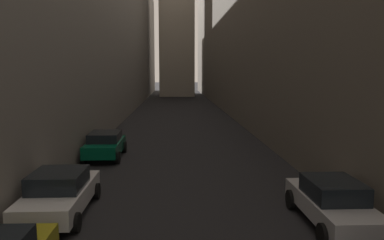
# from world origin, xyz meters

# --- Properties ---
(ground_plane) EXTENTS (264.00, 264.00, 0.00)m
(ground_plane) POSITION_xyz_m (0.00, 48.00, 0.00)
(ground_plane) COLOR black
(building_block_left) EXTENTS (10.96, 108.00, 21.93)m
(building_block_left) POSITION_xyz_m (-10.98, 50.00, 10.97)
(building_block_left) COLOR slate
(building_block_left) RESTS_ON ground
(building_block_right) EXTENTS (14.63, 108.00, 24.98)m
(building_block_right) POSITION_xyz_m (12.82, 50.00, 12.49)
(building_block_right) COLOR #60594F
(building_block_right) RESTS_ON ground
(parked_car_left_third) EXTENTS (2.03, 4.54, 1.51)m
(parked_car_left_third) POSITION_xyz_m (-4.40, 17.11, 0.76)
(parked_car_left_third) COLOR silver
(parked_car_left_third) RESTS_ON ground
(parked_car_left_far) EXTENTS (1.99, 4.16, 1.46)m
(parked_car_left_far) POSITION_xyz_m (-4.40, 25.74, 0.78)
(parked_car_left_far) COLOR #05472D
(parked_car_left_far) RESTS_ON ground
(parked_car_right_third) EXTENTS (1.87, 4.42, 1.48)m
(parked_car_right_third) POSITION_xyz_m (4.40, 15.76, 0.76)
(parked_car_right_third) COLOR #B7B7BC
(parked_car_right_third) RESTS_ON ground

